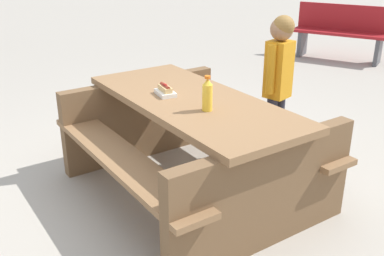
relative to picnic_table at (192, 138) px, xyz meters
The scene contains 6 objects.
ground_plane 0.44m from the picnic_table, ahead, with size 30.00×30.00×0.00m, color #ADA599.
picnic_table is the anchor object (origin of this frame).
soda_bottle 0.49m from the picnic_table, 157.13° to the left, with size 0.07×0.07×0.23m.
hotdog_tray 0.39m from the picnic_table, 24.63° to the left, with size 0.21×0.17×0.08m.
child_in_coat 1.00m from the picnic_table, 94.36° to the right, with size 0.20×0.30×1.23m.
park_bench_near 4.86m from the picnic_table, 74.10° to the right, with size 1.55×0.77×0.85m.
Camera 1 is at (-2.13, 2.11, 1.76)m, focal length 42.21 mm.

